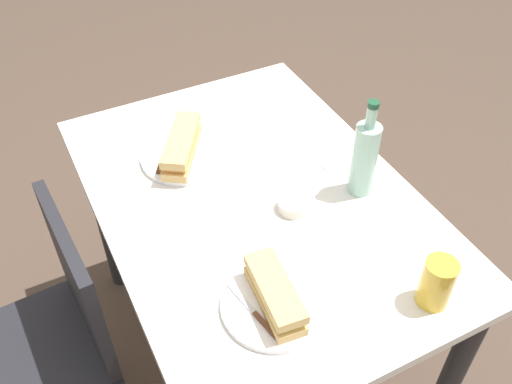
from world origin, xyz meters
TOP-DOWN VIEW (x-y plane):
  - ground_plane at (0.00, 0.00)m, footprint 8.00×8.00m
  - dining_table at (0.00, 0.00)m, footprint 1.16×0.81m
  - chair_far at (0.01, 0.60)m, footprint 0.43×0.43m
  - plate_near at (-0.33, 0.12)m, footprint 0.24×0.24m
  - baguette_sandwich_near at (-0.33, 0.12)m, footprint 0.21×0.09m
  - knife_near at (-0.34, 0.18)m, footprint 0.18×0.04m
  - plate_far at (0.24, 0.12)m, footprint 0.24×0.24m
  - baguette_sandwich_far at (0.24, 0.12)m, footprint 0.24×0.19m
  - knife_far at (0.26, 0.17)m, footprint 0.16×0.10m
  - water_bottle at (-0.10, -0.27)m, footprint 0.07×0.07m
  - beer_glass at (-0.48, -0.20)m, footprint 0.07×0.07m
  - olive_bowl at (-0.08, -0.07)m, footprint 0.08×0.08m
  - paper_napkin at (0.06, -0.29)m, footprint 0.14×0.14m

SIDE VIEW (x-z plane):
  - ground_plane at x=0.00m, z-range 0.00..0.00m
  - chair_far at x=0.01m, z-range 0.06..0.92m
  - dining_table at x=0.00m, z-range 0.26..1.01m
  - paper_napkin at x=0.06m, z-range 0.75..0.75m
  - plate_near at x=-0.33m, z-range 0.75..0.76m
  - plate_far at x=0.24m, z-range 0.75..0.76m
  - olive_bowl at x=-0.08m, z-range 0.75..0.78m
  - knife_near at x=-0.34m, z-range 0.76..0.77m
  - knife_far at x=0.26m, z-range 0.76..0.77m
  - baguette_sandwich_far at x=0.24m, z-range 0.76..0.83m
  - baguette_sandwich_near at x=-0.33m, z-range 0.76..0.83m
  - beer_glass at x=-0.48m, z-range 0.75..0.87m
  - water_bottle at x=-0.10m, z-range 0.72..1.01m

